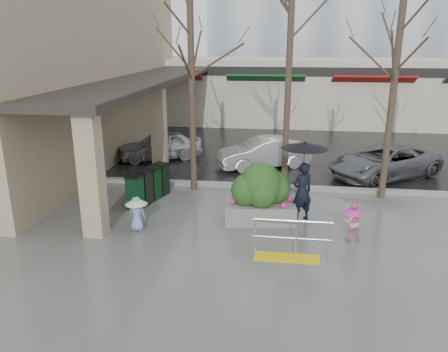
% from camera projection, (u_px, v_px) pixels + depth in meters
% --- Properties ---
extents(ground, '(120.00, 120.00, 0.00)m').
position_uv_depth(ground, '(239.00, 234.00, 12.04)').
color(ground, '#51514F').
rests_on(ground, ground).
extents(street_asphalt, '(120.00, 36.00, 0.01)m').
position_uv_depth(street_asphalt, '(269.00, 111.00, 32.84)').
color(street_asphalt, black).
rests_on(street_asphalt, ground).
extents(curb, '(120.00, 0.30, 0.15)m').
position_uv_depth(curb, '(250.00, 186.00, 15.80)').
color(curb, gray).
rests_on(curb, ground).
extents(near_building, '(6.00, 18.00, 8.00)m').
position_uv_depth(near_building, '(59.00, 66.00, 19.56)').
color(near_building, tan).
rests_on(near_building, ground).
extents(canopy_slab, '(2.80, 18.00, 0.25)m').
position_uv_depth(canopy_slab, '(150.00, 76.00, 19.14)').
color(canopy_slab, '#2D2823').
rests_on(canopy_slab, pillar_front).
extents(pillar_front, '(0.55, 0.55, 3.50)m').
position_uv_depth(pillar_front, '(91.00, 174.00, 11.54)').
color(pillar_front, tan).
rests_on(pillar_front, ground).
extents(pillar_back, '(0.55, 0.55, 3.50)m').
position_uv_depth(pillar_back, '(159.00, 127.00, 17.69)').
color(pillar_back, tan).
rests_on(pillar_back, ground).
extents(storefront_row, '(34.00, 6.74, 4.00)m').
position_uv_depth(storefront_row, '(298.00, 90.00, 28.17)').
color(storefront_row, beige).
rests_on(storefront_row, ground).
extents(handrail, '(1.90, 0.50, 1.03)m').
position_uv_depth(handrail, '(290.00, 244.00, 10.61)').
color(handrail, yellow).
rests_on(handrail, ground).
extents(tree_west, '(3.20, 3.20, 6.80)m').
position_uv_depth(tree_west, '(191.00, 41.00, 14.18)').
color(tree_west, '#382B21').
rests_on(tree_west, ground).
extents(tree_midwest, '(3.20, 3.20, 7.00)m').
position_uv_depth(tree_midwest, '(290.00, 37.00, 13.73)').
color(tree_midwest, '#382B21').
rests_on(tree_midwest, ground).
extents(tree_mideast, '(3.20, 3.20, 6.50)m').
position_uv_depth(tree_mideast, '(398.00, 49.00, 13.42)').
color(tree_mideast, '#382B21').
rests_on(tree_mideast, ground).
extents(woman, '(1.36, 1.36, 2.42)m').
position_uv_depth(woman, '(303.00, 173.00, 12.59)').
color(woman, black).
rests_on(woman, ground).
extents(child_pink, '(0.57, 0.53, 1.06)m').
position_uv_depth(child_pink, '(352.00, 220.00, 11.54)').
color(child_pink, pink).
rests_on(child_pink, ground).
extents(child_blue, '(0.62, 0.62, 1.00)m').
position_uv_depth(child_blue, '(137.00, 210.00, 12.15)').
color(child_blue, '#7197CA').
rests_on(child_blue, ground).
extents(planter, '(2.15, 1.27, 1.79)m').
position_uv_depth(planter, '(261.00, 194.00, 12.70)').
color(planter, slate).
rests_on(planter, ground).
extents(news_boxes, '(0.99, 2.03, 1.11)m').
position_uv_depth(news_boxes, '(149.00, 185.00, 14.37)').
color(news_boxes, '#0C381D').
rests_on(news_boxes, ground).
extents(car_a, '(3.98, 2.93, 1.26)m').
position_uv_depth(car_a, '(160.00, 145.00, 19.48)').
color(car_a, '#ADADB2').
rests_on(car_a, ground).
extents(car_b, '(4.04, 2.75, 1.26)m').
position_uv_depth(car_b, '(263.00, 153.00, 18.21)').
color(car_b, silver).
rests_on(car_b, ground).
extents(car_c, '(4.93, 4.27, 1.26)m').
position_uv_depth(car_c, '(385.00, 161.00, 16.90)').
color(car_c, slate).
rests_on(car_c, ground).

